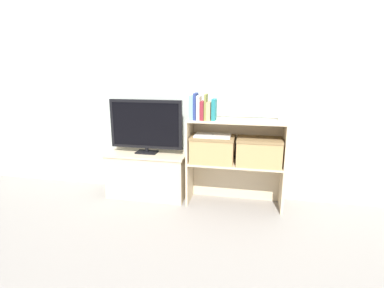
{
  "coord_description": "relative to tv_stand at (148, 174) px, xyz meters",
  "views": [
    {
      "loc": [
        0.6,
        -2.7,
        1.35
      ],
      "look_at": [
        0.0,
        0.16,
        0.61
      ],
      "focal_mm": 28.0,
      "sensor_mm": 36.0,
      "label": 1
    }
  ],
  "objects": [
    {
      "name": "storage_basket_right",
      "position": [
        1.16,
        -0.04,
        0.34
      ],
      "size": [
        0.43,
        0.29,
        0.26
      ],
      "color": "tan",
      "rests_on": "bookshelf_lower_tier"
    },
    {
      "name": "book_tan",
      "position": [
        0.67,
        -0.08,
        0.72
      ],
      "size": [
        0.04,
        0.15,
        0.17
      ],
      "color": "tan",
      "rests_on": "bookshelf_upper_tier"
    },
    {
      "name": "bookshelf_upper_tier",
      "position": [
        0.93,
        0.04,
        0.48
      ],
      "size": [
        0.94,
        0.33,
        0.43
      ],
      "color": "#CCB793",
      "rests_on": "bookshelf_lower_tier"
    },
    {
      "name": "book_navy",
      "position": [
        0.54,
        -0.08,
        0.76
      ],
      "size": [
        0.03,
        0.15,
        0.25
      ],
      "color": "navy",
      "rests_on": "bookshelf_upper_tier"
    },
    {
      "name": "book_ivory",
      "position": [
        0.57,
        -0.08,
        0.74
      ],
      "size": [
        0.03,
        0.13,
        0.23
      ],
      "color": "silver",
      "rests_on": "bookshelf_upper_tier"
    },
    {
      "name": "wall_back",
      "position": [
        0.49,
        0.22,
        0.96
      ],
      "size": [
        10.0,
        0.05,
        2.4
      ],
      "color": "#B2BCB2",
      "rests_on": "ground_plane"
    },
    {
      "name": "tv",
      "position": [
        -0.0,
        -0.0,
        0.54
      ],
      "size": [
        0.77,
        0.14,
        0.56
      ],
      "color": "black",
      "rests_on": "tv_stand"
    },
    {
      "name": "tv_stand",
      "position": [
        0.0,
        0.0,
        0.0
      ],
      "size": [
        0.85,
        0.39,
        0.48
      ],
      "color": "#CCB793",
      "rests_on": "ground_plane"
    },
    {
      "name": "bookshelf_lower_tier",
      "position": [
        0.93,
        0.04,
        0.04
      ],
      "size": [
        0.94,
        0.33,
        0.44
      ],
      "color": "#CCB793",
      "rests_on": "ground_plane"
    },
    {
      "name": "storage_basket_left",
      "position": [
        0.7,
        -0.04,
        0.34
      ],
      "size": [
        0.43,
        0.29,
        0.26
      ],
      "color": "tan",
      "rests_on": "bookshelf_lower_tier"
    },
    {
      "name": "baby_monitor",
      "position": [
        1.34,
        -0.02,
        0.68
      ],
      "size": [
        0.05,
        0.04,
        0.13
      ],
      "color": "white",
      "rests_on": "bookshelf_upper_tier"
    },
    {
      "name": "book_skyblue",
      "position": [
        0.51,
        -0.08,
        0.74
      ],
      "size": [
        0.04,
        0.15,
        0.23
      ],
      "color": "#709ECC",
      "rests_on": "bookshelf_upper_tier"
    },
    {
      "name": "book_olive",
      "position": [
        0.64,
        -0.08,
        0.75
      ],
      "size": [
        0.02,
        0.13,
        0.24
      ],
      "color": "olive",
      "rests_on": "bookshelf_upper_tier"
    },
    {
      "name": "laptop",
      "position": [
        0.7,
        -0.04,
        0.47
      ],
      "size": [
        0.35,
        0.21,
        0.02
      ],
      "color": "white",
      "rests_on": "storage_basket_left"
    },
    {
      "name": "book_teal",
      "position": [
        0.72,
        -0.08,
        0.73
      ],
      "size": [
        0.04,
        0.12,
        0.2
      ],
      "color": "#1E7075",
      "rests_on": "bookshelf_upper_tier"
    },
    {
      "name": "book_maroon",
      "position": [
        0.61,
        -0.08,
        0.72
      ],
      "size": [
        0.04,
        0.14,
        0.18
      ],
      "color": "maroon",
      "rests_on": "bookshelf_upper_tier"
    },
    {
      "name": "ground_plane",
      "position": [
        0.49,
        -0.19,
        -0.24
      ],
      "size": [
        16.0,
        16.0,
        0.0
      ],
      "primitive_type": "plane",
      "color": "gray"
    }
  ]
}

